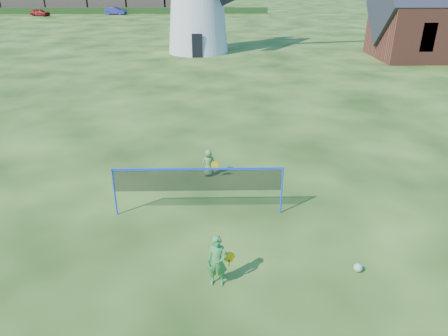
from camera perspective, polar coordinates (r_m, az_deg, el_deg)
ground at (r=12.54m, az=-0.88°, el=-7.20°), size 220.00×220.00×0.00m
badminton_net at (r=12.34m, az=-3.57°, el=-1.73°), size 5.05×0.05×1.55m
player_girl at (r=9.89m, az=-0.91°, el=-12.63°), size 0.68×0.38×1.33m
player_boy at (r=14.99m, az=-2.10°, el=0.71°), size 0.63×0.44×1.00m
play_ball at (r=11.09m, az=17.86°, el=-12.85°), size 0.22×0.22×0.22m
hedge at (r=79.90m, az=-18.19°, el=19.76°), size 62.00×0.80×1.00m
car_left at (r=78.54m, az=-23.88°, el=18.89°), size 3.57×2.41×1.13m
car_right at (r=77.27m, az=-14.62°, el=20.08°), size 3.72×1.90×1.17m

